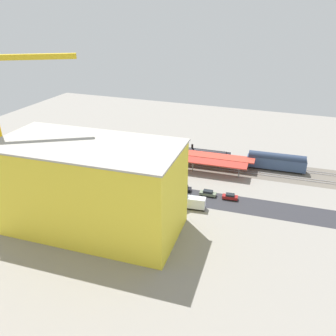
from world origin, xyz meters
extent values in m
plane|color=gray|center=(0.00, 0.00, 0.00)|extent=(192.16, 192.16, 0.00)
cube|color=#665E54|center=(0.00, -21.12, 0.00)|extent=(120.62, 19.61, 0.01)
cube|color=#2D2D33|center=(0.00, 3.08, 0.00)|extent=(120.38, 14.39, 0.01)
cube|color=#9E9EA8|center=(0.00, -24.95, 0.18)|extent=(119.98, 5.51, 0.12)
cube|color=#9E9EA8|center=(0.00, -23.51, 0.18)|extent=(119.98, 5.51, 0.12)
cube|color=#9E9EA8|center=(0.00, -18.72, 0.18)|extent=(119.98, 5.51, 0.12)
cube|color=#9E9EA8|center=(0.00, -17.28, 0.18)|extent=(119.98, 5.51, 0.12)
cube|color=#B73328|center=(-3.08, -13.31, 4.13)|extent=(49.26, 7.00, 0.33)
cylinder|color=slate|center=(-25.15, -14.31, 1.98)|extent=(0.30, 0.30, 3.96)
cylinder|color=slate|center=(-10.44, -13.64, 1.98)|extent=(0.30, 0.30, 3.96)
cylinder|color=slate|center=(4.28, -12.98, 1.98)|extent=(0.30, 0.30, 3.96)
cylinder|color=slate|center=(18.99, -12.32, 1.98)|extent=(0.30, 0.30, 3.96)
cube|color=#C63D2D|center=(-3.15, -19.47, 3.73)|extent=(52.01, 7.20, 0.35)
cylinder|color=slate|center=(-26.45, -20.52, 1.78)|extent=(0.30, 0.30, 3.55)
cylinder|color=slate|center=(-10.92, -19.82, 1.78)|extent=(0.30, 0.30, 3.55)
cylinder|color=slate|center=(4.62, -19.12, 1.78)|extent=(0.30, 0.30, 3.55)
cylinder|color=slate|center=(20.15, -18.42, 1.78)|extent=(0.30, 0.30, 3.55)
cube|color=black|center=(-13.70, -24.23, 0.50)|extent=(16.25, 3.33, 1.00)
cylinder|color=black|center=(-12.31, -24.17, 2.45)|extent=(13.49, 3.49, 2.89)
cube|color=black|center=(-18.98, -24.47, 1.66)|extent=(2.92, 3.22, 3.32)
cylinder|color=black|center=(-7.13, -23.94, 4.59)|extent=(0.70, 0.70, 1.40)
cube|color=black|center=(-35.50, -24.23, 0.30)|extent=(16.77, 3.07, 0.60)
cube|color=#384C72|center=(-35.50, -24.23, 2.38)|extent=(18.64, 3.73, 3.55)
cylinder|color=#273550|center=(-35.50, -24.23, 4.40)|extent=(17.90, 3.70, 2.91)
cube|color=black|center=(-25.25, -0.06, 0.15)|extent=(3.68, 1.90, 0.30)
cube|color=maroon|center=(-25.25, -0.06, 0.71)|extent=(4.36, 2.02, 0.82)
cube|color=#1E2328|center=(-25.25, -0.06, 1.40)|extent=(2.48, 1.68, 0.55)
cube|color=black|center=(-19.00, 0.04, 0.15)|extent=(3.97, 1.81, 0.30)
cube|color=gray|center=(-19.00, 0.04, 0.67)|extent=(4.71, 1.89, 0.73)
cube|color=#1E2328|center=(-19.00, 0.04, 1.33)|extent=(2.65, 1.63, 0.59)
cube|color=black|center=(-11.57, -0.37, 0.15)|extent=(3.92, 2.03, 0.30)
cube|color=black|center=(-11.57, -0.37, 0.68)|extent=(4.65, 2.15, 0.76)
cube|color=#1E2328|center=(-11.57, -0.37, 1.37)|extent=(2.64, 1.81, 0.61)
cube|color=black|center=(-4.76, -0.27, 0.15)|extent=(3.88, 1.74, 0.30)
cube|color=black|center=(-4.76, -0.27, 0.71)|extent=(4.61, 1.83, 0.83)
cube|color=#1E2328|center=(-4.76, -0.27, 1.41)|extent=(2.59, 1.58, 0.57)
cube|color=black|center=(1.52, 0.05, 0.15)|extent=(3.94, 1.80, 0.30)
cube|color=#474C51|center=(1.52, 0.05, 0.67)|extent=(4.68, 1.89, 0.74)
cube|color=#1E2328|center=(1.52, 0.05, 1.38)|extent=(2.64, 1.63, 0.68)
cube|color=yellow|center=(3.02, 24.38, 10.57)|extent=(41.88, 21.35, 21.14)
cube|color=#ADA89E|center=(3.02, 24.38, 21.34)|extent=(42.51, 21.98, 0.40)
cube|color=gray|center=(26.69, 25.39, 0.60)|extent=(3.60, 3.60, 1.20)
cube|color=yellow|center=(19.29, 21.11, 38.49)|extent=(20.59, 12.60, 1.20)
cube|color=black|center=(-1.59, 10.13, 0.25)|extent=(8.66, 2.75, 0.50)
cube|color=white|center=(-2.62, 10.06, 1.90)|extent=(6.60, 2.87, 2.80)
cube|color=#334C8C|center=(1.64, 10.32, 1.76)|extent=(2.22, 2.60, 2.51)
cube|color=black|center=(-15.36, 8.21, 0.25)|extent=(9.89, 3.19, 0.50)
cube|color=silver|center=(-16.39, 8.10, 1.88)|extent=(7.85, 3.18, 2.76)
cube|color=#334C8C|center=(-11.57, 8.65, 1.79)|extent=(2.33, 2.55, 2.57)
cube|color=black|center=(17.27, 8.83, 0.25)|extent=(9.71, 3.35, 0.50)
cube|color=white|center=(16.17, 8.69, 2.05)|extent=(7.55, 3.31, 3.10)
cube|color=silver|center=(20.89, 9.29, 1.69)|extent=(2.50, 2.67, 2.37)
cylinder|color=brown|center=(3.81, 7.41, 1.39)|extent=(0.49, 0.49, 2.77)
sphere|color=#2D7233|center=(3.81, 7.41, 4.85)|extent=(5.93, 5.93, 5.93)
cylinder|color=brown|center=(-12.55, 7.97, 1.71)|extent=(0.58, 0.58, 3.43)
sphere|color=#28662D|center=(-12.55, 7.97, 5.14)|extent=(4.90, 4.90, 4.90)
cylinder|color=brown|center=(19.18, 8.82, 1.70)|extent=(0.48, 0.48, 3.40)
sphere|color=#28662D|center=(19.18, 8.82, 5.01)|extent=(4.59, 4.59, 4.59)
cylinder|color=brown|center=(22.21, 8.90, 1.68)|extent=(0.60, 0.60, 3.37)
sphere|color=#2D7233|center=(22.21, 8.90, 5.50)|extent=(6.09, 6.09, 6.09)
cylinder|color=brown|center=(4.09, 7.86, 1.63)|extent=(0.49, 0.49, 3.25)
sphere|color=#2D7233|center=(4.09, 7.86, 5.39)|extent=(6.10, 6.10, 6.10)
cylinder|color=#333333|center=(28.76, 7.30, 2.90)|extent=(0.16, 0.16, 5.80)
cube|color=black|center=(28.76, 7.30, 6.25)|extent=(0.36, 0.36, 0.90)
sphere|color=green|center=(28.98, 7.30, 6.25)|extent=(0.20, 0.20, 0.20)
camera|label=1|loc=(-37.96, 83.96, 48.35)|focal=36.95mm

